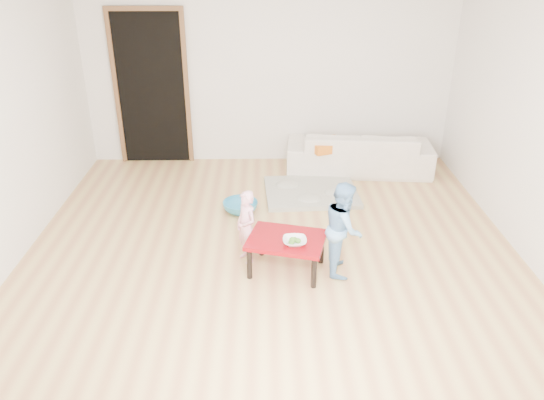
{
  "coord_description": "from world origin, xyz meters",
  "views": [
    {
      "loc": [
        -0.07,
        -4.69,
        2.85
      ],
      "look_at": [
        0.0,
        -0.2,
        0.65
      ],
      "focal_mm": 35.0,
      "sensor_mm": 36.0,
      "label": 1
    }
  ],
  "objects_px": {
    "red_table": "(286,254)",
    "basin": "(240,207)",
    "sofa": "(359,151)",
    "bowl": "(295,241)",
    "child_blue": "(344,228)",
    "child_pink": "(246,227)"
  },
  "relations": [
    {
      "from": "red_table",
      "to": "basin",
      "type": "height_order",
      "value": "red_table"
    },
    {
      "from": "sofa",
      "to": "red_table",
      "type": "bearing_deg",
      "value": 71.14
    },
    {
      "from": "bowl",
      "to": "red_table",
      "type": "bearing_deg",
      "value": 122.87
    },
    {
      "from": "red_table",
      "to": "bowl",
      "type": "relative_size",
      "value": 3.22
    },
    {
      "from": "red_table",
      "to": "child_blue",
      "type": "bearing_deg",
      "value": 0.2
    },
    {
      "from": "sofa",
      "to": "child_blue",
      "type": "bearing_deg",
      "value": 82.19
    },
    {
      "from": "red_table",
      "to": "child_pink",
      "type": "height_order",
      "value": "child_pink"
    },
    {
      "from": "basin",
      "to": "bowl",
      "type": "bearing_deg",
      "value": -67.39
    },
    {
      "from": "child_pink",
      "to": "basin",
      "type": "relative_size",
      "value": 1.83
    },
    {
      "from": "child_blue",
      "to": "child_pink",
      "type": "bearing_deg",
      "value": 83.06
    },
    {
      "from": "sofa",
      "to": "red_table",
      "type": "xyz_separation_m",
      "value": [
        -1.08,
        -2.45,
        -0.11
      ]
    },
    {
      "from": "child_pink",
      "to": "basin",
      "type": "xyz_separation_m",
      "value": [
        -0.11,
        1.05,
        -0.31
      ]
    },
    {
      "from": "red_table",
      "to": "basin",
      "type": "xyz_separation_m",
      "value": [
        -0.49,
        1.23,
        -0.11
      ]
    },
    {
      "from": "sofa",
      "to": "basin",
      "type": "bearing_deg",
      "value": 42.85
    },
    {
      "from": "child_pink",
      "to": "basin",
      "type": "height_order",
      "value": "child_pink"
    },
    {
      "from": "child_pink",
      "to": "child_blue",
      "type": "relative_size",
      "value": 0.82
    },
    {
      "from": "sofa",
      "to": "bowl",
      "type": "xyz_separation_m",
      "value": [
        -1.01,
        -2.56,
        0.1
      ]
    },
    {
      "from": "child_pink",
      "to": "red_table",
      "type": "bearing_deg",
      "value": 31.45
    },
    {
      "from": "red_table",
      "to": "bowl",
      "type": "distance_m",
      "value": 0.24
    },
    {
      "from": "red_table",
      "to": "child_blue",
      "type": "xyz_separation_m",
      "value": [
        0.53,
        0.0,
        0.28
      ]
    },
    {
      "from": "sofa",
      "to": "bowl",
      "type": "relative_size",
      "value": 8.81
    },
    {
      "from": "child_blue",
      "to": "basin",
      "type": "distance_m",
      "value": 1.64
    }
  ]
}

